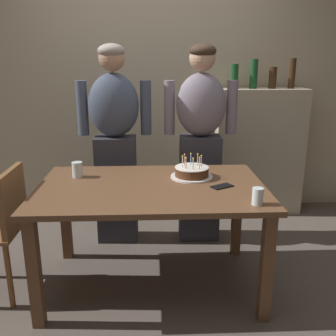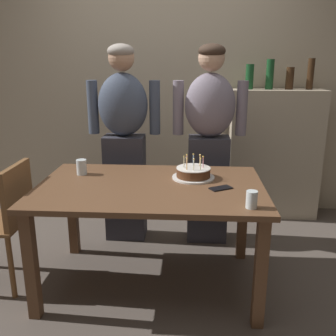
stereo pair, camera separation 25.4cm
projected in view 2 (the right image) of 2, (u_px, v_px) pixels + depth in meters
ground_plane at (152, 282)px, 2.72m from camera, size 10.00×10.00×0.00m
back_wall at (166, 84)px, 3.84m from camera, size 5.20×0.10×2.60m
dining_table at (150, 199)px, 2.54m from camera, size 1.50×0.96×0.74m
birthday_cake at (193, 173)px, 2.65m from camera, size 0.30×0.30×0.16m
water_glass_near at (82, 167)px, 2.73m from camera, size 0.07×0.07×0.11m
water_glass_far at (252, 200)px, 2.12m from camera, size 0.06×0.06×0.10m
cell_phone at (221, 188)px, 2.44m from camera, size 0.16×0.13×0.01m
person_man_bearded at (124, 141)px, 3.20m from camera, size 0.61×0.27×1.66m
person_woman_cardigan at (209, 142)px, 3.16m from camera, size 0.61×0.27×1.66m
dining_chair at (6, 215)px, 2.59m from camera, size 0.42×0.42×0.87m
shelf_cabinet at (274, 153)px, 3.75m from camera, size 0.88×0.30×1.55m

